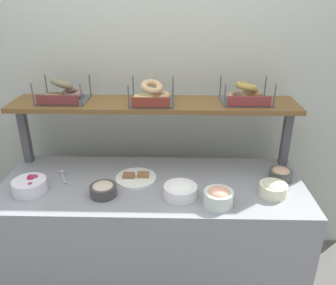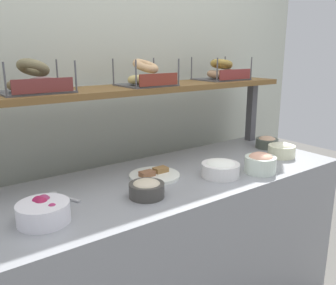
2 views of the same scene
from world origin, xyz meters
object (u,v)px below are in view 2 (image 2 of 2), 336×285
Objects in this scene: bagel_basket_poppy at (34,81)px; bowl_tuna_salad at (147,188)px; bowl_beet_salad at (43,211)px; bowl_lox_spread at (260,163)px; bagel_basket_plain at (146,77)px; serving_plate_white at (154,175)px; bagel_basket_everything at (221,72)px; bowl_hummus at (267,142)px; serving_spoon_near_plate at (59,195)px; bowl_cream_cheese at (220,168)px; bowl_potato_salad at (282,150)px.

bowl_tuna_salad is at bearing -54.00° from bagel_basket_poppy.
bowl_lox_spread is at bearing -5.94° from bowl_beet_salad.
bagel_basket_plain is (0.69, 0.36, 0.44)m from bowl_beet_salad.
bagel_basket_plain is (0.09, 0.21, 0.47)m from serving_plate_white.
bagel_basket_plain is 0.59m from bagel_basket_everything.
serving_spoon_near_plate is (-1.37, 0.01, -0.03)m from bowl_hummus.
bowl_beet_salad is at bearing -123.23° from serving_spoon_near_plate.
bowl_cream_cheese is 0.44m from bowl_tuna_salad.
bagel_basket_everything is at bearing 17.25° from bowl_beet_salad.
bowl_hummus is 0.86× the size of serving_spoon_near_plate.
bowl_lox_spread reaches higher than bowl_potato_salad.
bowl_lox_spread is 0.84× the size of bowl_beet_salad.
bowl_beet_salad is (-1.08, 0.11, -0.01)m from bowl_lox_spread.
bowl_lox_spread is 1.13× the size of bowl_hummus.
bowl_tuna_salad is 0.80× the size of bowl_beet_salad.
bowl_potato_salad is 0.97m from bowl_tuna_salad.
bagel_basket_plain is at bearing 27.65° from bowl_beet_salad.
bowl_cream_cheese is 1.19× the size of bowl_lox_spread.
bagel_basket_poppy is (-1.37, 0.21, 0.44)m from bowl_hummus.
bowl_lox_spread reaches higher than bowl_tuna_salad.
serving_spoon_near_plate is 1.26m from bagel_basket_everything.
serving_plate_white is 0.71m from bagel_basket_poppy.
bagel_basket_everything is at bearing 134.80° from bowl_hummus.
bowl_cream_cheese is 0.33m from serving_plate_white.
serving_plate_white is at bearing 150.95° from bowl_lox_spread.
bagel_basket_everything is (1.15, 0.00, -0.00)m from bagel_basket_poppy.
serving_spoon_near_plate is (-1.27, 0.19, -0.04)m from bowl_potato_salad.
bagel_basket_poppy is at bearing 126.00° from bowl_tuna_salad.
bowl_tuna_salad is (-0.97, -0.03, -0.00)m from bowl_potato_salad.
bowl_tuna_salad is 0.50× the size of bagel_basket_everything.
bagel_basket_poppy reaches higher than bagel_basket_plain.
bagel_basket_everything is at bearing 68.51° from bowl_lox_spread.
bowl_lox_spread reaches higher than serving_spoon_near_plate.
bowl_potato_salad is at bearing 18.58° from bowl_lox_spread.
bagel_basket_poppy reaches higher than serving_spoon_near_plate.
serving_spoon_near_plate is 0.61× the size of bagel_basket_plain.
serving_plate_white is at bearing 168.92° from bowl_potato_salad.
bowl_beet_salad is 0.60m from bagel_basket_poppy.
bowl_tuna_salad is at bearing 179.86° from bowl_cream_cheese.
bowl_hummus is 0.92× the size of bowl_tuna_salad.
serving_spoon_near_plate is 0.51m from bagel_basket_poppy.
bowl_potato_salad is 0.98× the size of bowl_lox_spread.
bowl_cream_cheese is 0.99× the size of bowl_beet_salad.
bowl_tuna_salad is at bearing -35.93° from serving_spoon_near_plate.
bowl_lox_spread is 0.59× the size of bagel_basket_plain.
bagel_basket_plain is at bearing 129.21° from bowl_lox_spread.
bowl_potato_salad is 0.52× the size of bagel_basket_everything.
bowl_cream_cheese is 0.71× the size of bagel_basket_plain.
bagel_basket_plain is (-0.71, 0.36, 0.43)m from bowl_potato_salad.
bowl_potato_salad reaches higher than serving_spoon_near_plate.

